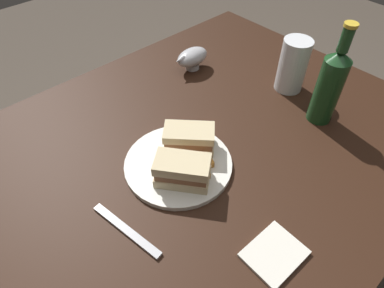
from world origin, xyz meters
The scene contains 16 objects.
ground_plane centered at (0.00, 0.00, 0.00)m, with size 6.00×6.00×0.00m, color #4C4238.
dining_table centered at (0.00, 0.00, 0.37)m, with size 1.18×0.94×0.74m, color black.
plate centered at (-0.10, -0.02, 0.75)m, with size 0.25×0.25×0.01m, color silver.
sandwich_half_left centered at (-0.13, -0.06, 0.79)m, with size 0.13×0.13×0.06m.
sandwich_half_right centered at (-0.05, 0.00, 0.78)m, with size 0.13×0.13×0.06m.
potato_wedge_front centered at (-0.10, -0.06, 0.76)m, with size 0.05×0.02×0.02m, color gold.
potato_wedge_middle centered at (-0.10, -0.07, 0.76)m, with size 0.06×0.02×0.02m, color #AD702D.
potato_wedge_back centered at (-0.07, -0.07, 0.76)m, with size 0.05×0.02×0.02m, color #AD702D.
potato_wedge_left_edge centered at (-0.12, -0.08, 0.76)m, with size 0.05×0.02×0.02m, color gold.
potato_wedge_right_edge centered at (-0.09, -0.06, 0.76)m, with size 0.04×0.02×0.02m, color #B77F33.
potato_wedge_stray centered at (-0.09, -0.09, 0.76)m, with size 0.04×0.02×0.02m, color #AD702D.
pint_glass centered at (0.34, -0.01, 0.81)m, with size 0.08×0.08×0.15m.
gravy_boat centered at (0.20, 0.26, 0.78)m, with size 0.12×0.07×0.07m.
cider_bottle centered at (0.29, -0.15, 0.85)m, with size 0.07×0.07×0.27m.
napkin centered at (-0.12, -0.31, 0.74)m, with size 0.11×0.09×0.01m, color silver.
fork centered at (-0.29, -0.08, 0.74)m, with size 0.18×0.02×0.01m, color silver.
Camera 1 is at (-0.43, -0.42, 1.35)m, focal length 31.37 mm.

